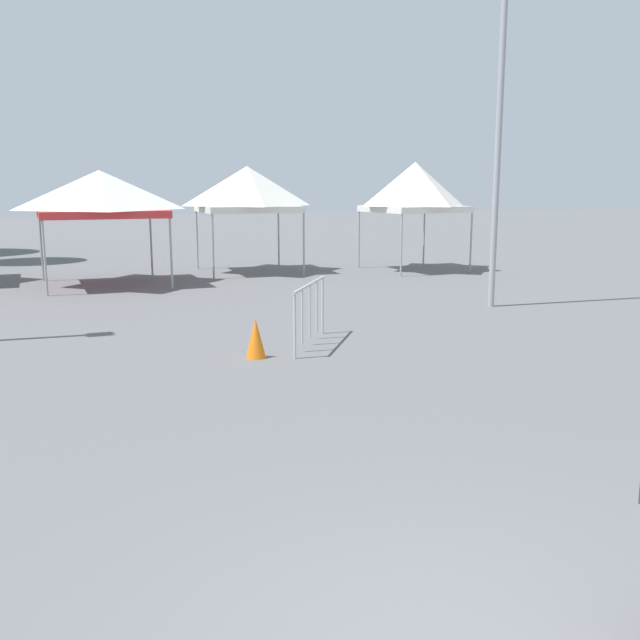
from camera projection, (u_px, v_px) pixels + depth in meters
name	position (u px, v px, depth m)	size (l,w,h in m)	color
canopy_tent_behind_center	(100.00, 194.00, 19.06)	(3.33, 3.33, 3.13)	#9E9EA3
canopy_tent_center	(247.00, 189.00, 22.07)	(3.09, 3.09, 3.33)	#9E9EA3
canopy_tent_far_right	(415.00, 187.00, 22.60)	(2.95, 2.95, 3.48)	#9E9EA3
light_pole_opposite_side	(501.00, 82.00, 15.04)	(0.36, 0.36, 8.65)	#9E9EA3
crowd_barrier_mid_lot	(310.00, 302.00, 11.87)	(1.24, 1.75, 1.08)	#B7BABF
traffic_cone_lot_center	(256.00, 338.00, 11.05)	(0.32, 0.32, 0.64)	orange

